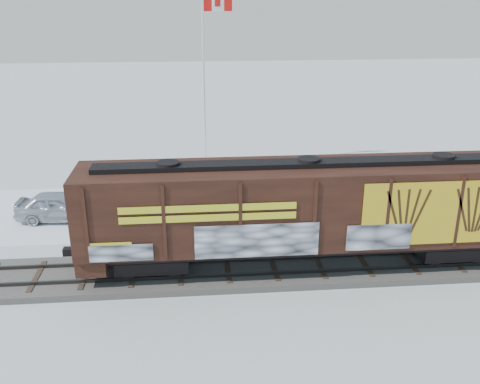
{
  "coord_description": "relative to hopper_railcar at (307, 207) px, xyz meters",
  "views": [
    {
      "loc": [
        -1.28,
        -20.33,
        11.44
      ],
      "look_at": [
        0.8,
        3.0,
        2.63
      ],
      "focal_mm": 40.0,
      "sensor_mm": 36.0,
      "label": 1
    }
  ],
  "objects": [
    {
      "name": "ground",
      "position": [
        -3.34,
        0.01,
        -2.99
      ],
      "size": [
        500.0,
        500.0,
        0.0
      ],
      "primitive_type": "plane",
      "color": "white",
      "rests_on": "ground"
    },
    {
      "name": "rail_track",
      "position": [
        -3.34,
        0.01,
        -2.84
      ],
      "size": [
        50.0,
        3.4,
        0.43
      ],
      "color": "#59544C",
      "rests_on": "ground"
    },
    {
      "name": "parking_strip",
      "position": [
        -3.34,
        7.51,
        -2.97
      ],
      "size": [
        40.0,
        8.0,
        0.03
      ],
      "primitive_type": "cube",
      "color": "white",
      "rests_on": "ground"
    },
    {
      "name": "hopper_railcar",
      "position": [
        0.0,
        0.0,
        0.0
      ],
      "size": [
        18.87,
        3.06,
        4.59
      ],
      "color": "black",
      "rests_on": "rail_track"
    },
    {
      "name": "flagpole",
      "position": [
        -3.74,
        14.48,
        1.26
      ],
      "size": [
        2.3,
        0.9,
        11.49
      ],
      "color": "silver",
      "rests_on": "ground"
    },
    {
      "name": "car_silver",
      "position": [
        -11.76,
        6.56,
        -2.18
      ],
      "size": [
        4.7,
        2.15,
        1.56
      ],
      "primitive_type": "imported",
      "rotation": [
        0.0,
        0.0,
        1.5
      ],
      "color": "#BABCC2",
      "rests_on": "parking_strip"
    },
    {
      "name": "car_white",
      "position": [
        -1.81,
        6.29,
        -2.24
      ],
      "size": [
        4.57,
        2.41,
        1.43
      ],
      "primitive_type": "imported",
      "rotation": [
        0.0,
        0.0,
        1.79
      ],
      "color": "silver",
      "rests_on": "parking_strip"
    },
    {
      "name": "car_dark",
      "position": [
        -0.21,
        6.98,
        -2.24
      ],
      "size": [
        5.3,
        3.34,
        1.43
      ],
      "primitive_type": "imported",
      "rotation": [
        0.0,
        0.0,
        1.28
      ],
      "color": "#202229",
      "rests_on": "parking_strip"
    }
  ]
}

